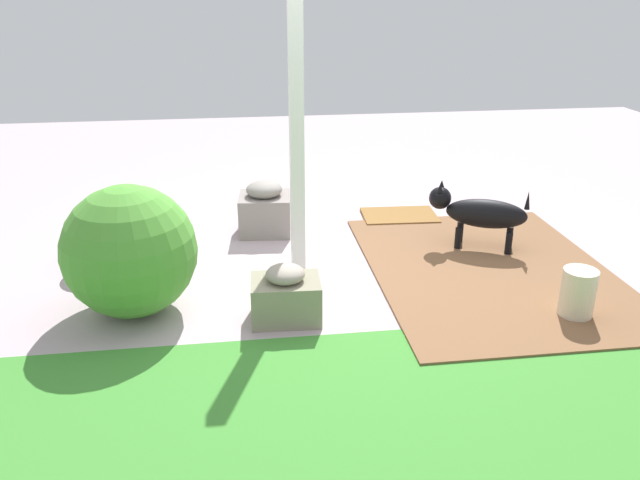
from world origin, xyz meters
TOP-DOWN VIEW (x-y plane):
  - ground_plane at (0.00, 0.00)m, footprint 12.00×12.00m
  - brick_path at (-1.09, 0.22)m, footprint 1.80×2.40m
  - porch_pillar at (0.37, 0.04)m, footprint 0.10×0.10m
  - stone_planter_nearest at (0.57, -0.84)m, footprint 0.48×0.45m
  - stone_planter_far at (0.53, 0.75)m, footprint 0.47×0.35m
  - round_shrub at (1.53, 0.51)m, footprint 0.88×0.88m
  - terracotta_pot_broad at (1.84, -0.32)m, footprint 0.42×0.42m
  - dog at (-1.15, -0.23)m, footprint 0.78×0.49m
  - ceramic_urn at (-1.38, 0.98)m, footprint 0.23×0.23m
  - doormat at (-0.70, -1.05)m, footprint 0.71×0.49m

SIDE VIEW (x-z plane):
  - ground_plane at x=0.00m, z-range 0.00..0.00m
  - brick_path at x=-1.09m, z-range 0.00..0.02m
  - doormat at x=-0.70m, z-range 0.00..0.03m
  - stone_planter_far at x=0.53m, z-range -0.02..0.36m
  - ceramic_urn at x=-1.38m, z-range 0.00..0.34m
  - stone_planter_nearest at x=0.57m, z-range -0.02..0.45m
  - terracotta_pot_broad at x=1.84m, z-range 0.05..0.49m
  - dog at x=-1.15m, z-range 0.04..0.60m
  - round_shrub at x=1.53m, z-range 0.00..0.88m
  - porch_pillar at x=0.37m, z-range 0.00..2.09m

